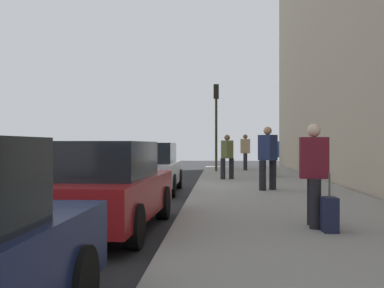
% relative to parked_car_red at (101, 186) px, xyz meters
% --- Properties ---
extents(ground_plane, '(56.00, 56.00, 0.00)m').
position_rel_parked_car_red_xyz_m(ground_plane, '(6.86, -0.22, -0.76)').
color(ground_plane, black).
extents(sidewalk, '(28.00, 4.60, 0.15)m').
position_rel_parked_car_red_xyz_m(sidewalk, '(6.86, -3.52, -0.68)').
color(sidewalk, gray).
rests_on(sidewalk, ground).
extents(lane_stripe_centre, '(28.00, 0.14, 0.01)m').
position_rel_parked_car_red_xyz_m(lane_stripe_centre, '(6.86, 2.98, -0.75)').
color(lane_stripe_centre, gold).
rests_on(lane_stripe_centre, ground).
extents(parked_car_red, '(4.44, 2.01, 1.51)m').
position_rel_parked_car_red_xyz_m(parked_car_red, '(0.00, 0.00, 0.00)').
color(parked_car_red, black).
rests_on(parked_car_red, ground).
extents(parked_car_white, '(4.14, 1.94, 1.51)m').
position_rel_parked_car_red_xyz_m(parked_car_white, '(6.45, 0.18, -0.00)').
color(parked_car_white, black).
rests_on(parked_car_white, ground).
extents(pedestrian_blue_coat, '(0.55, 0.47, 1.66)m').
position_rel_parked_car_red_xyz_m(pedestrian_blue_coat, '(11.94, -4.24, 0.28)').
color(pedestrian_blue_coat, black).
rests_on(pedestrian_blue_coat, sidewalk).
extents(pedestrian_navy_coat, '(0.58, 0.55, 1.83)m').
position_rel_parked_car_red_xyz_m(pedestrian_navy_coat, '(5.89, -3.39, 0.37)').
color(pedestrian_navy_coat, black).
rests_on(pedestrian_navy_coat, sidewalk).
extents(pedestrian_tan_coat, '(0.60, 0.51, 1.83)m').
position_rel_parked_car_red_xyz_m(pedestrian_tan_coat, '(16.53, -3.35, 0.37)').
color(pedestrian_tan_coat, black).
rests_on(pedestrian_tan_coat, sidewalk).
extents(pedestrian_olive_coat, '(0.54, 0.51, 1.68)m').
position_rel_parked_car_red_xyz_m(pedestrian_olive_coat, '(10.17, -2.30, 0.29)').
color(pedestrian_olive_coat, black).
rests_on(pedestrian_olive_coat, sidewalk).
extents(pedestrian_burgundy_coat, '(0.54, 0.47, 1.64)m').
position_rel_parked_car_red_xyz_m(pedestrian_burgundy_coat, '(-0.22, -3.49, 0.27)').
color(pedestrian_burgundy_coat, black).
rests_on(pedestrian_burgundy_coat, sidewalk).
extents(traffic_light_pole, '(0.35, 0.26, 4.27)m').
position_rel_parked_car_red_xyz_m(traffic_light_pole, '(15.50, -1.86, 2.29)').
color(traffic_light_pole, '#2D2D19').
rests_on(traffic_light_pole, sidewalk).
extents(rolling_suitcase, '(0.34, 0.22, 0.88)m').
position_rel_parked_car_red_xyz_m(rolling_suitcase, '(-0.65, -3.64, -0.34)').
color(rolling_suitcase, '#191E38').
rests_on(rolling_suitcase, sidewalk).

